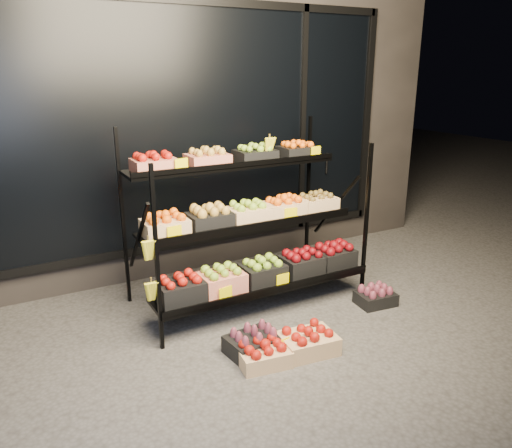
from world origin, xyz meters
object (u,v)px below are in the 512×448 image
floor_crate_midleft (254,341)px  floor_crate_midright (308,341)px  display_rack (249,223)px  floor_crate_left (264,354)px

floor_crate_midleft → floor_crate_midright: 0.42m
display_rack → floor_crate_midleft: (-0.40, -0.83, -0.69)m
floor_crate_left → floor_crate_midright: (0.39, -0.02, 0.01)m
display_rack → floor_crate_midleft: bearing=-115.6°
floor_crate_left → floor_crate_midleft: size_ratio=0.92×
display_rack → floor_crate_midleft: 1.15m
floor_crate_midright → display_rack: bearing=95.5°
display_rack → floor_crate_midright: (-0.02, -1.03, -0.69)m
floor_crate_midright → floor_crate_midleft: bearing=159.2°
display_rack → floor_crate_midright: bearing=-91.2°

